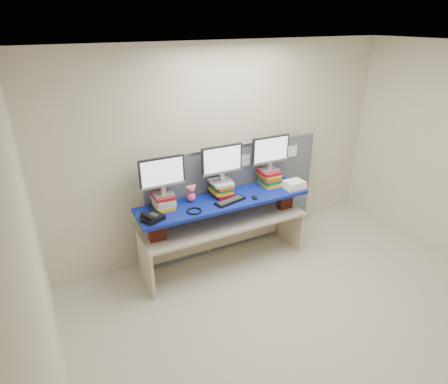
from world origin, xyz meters
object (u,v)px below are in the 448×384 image
desk (224,229)px  monitor_right (270,151)px  monitor_center (222,161)px  monitor_left (162,174)px  keyboard (230,201)px  blue_board (224,201)px  desk_phone (152,217)px

desk → monitor_right: monitor_right is taller
desk → monitor_center: 0.91m
desk → monitor_left: size_ratio=4.03×
monitor_center → keyboard: (-0.00, -0.22, -0.45)m
monitor_left → keyboard: (0.77, -0.24, -0.42)m
desk → blue_board: 0.42m
keyboard → desk_phone: size_ratio=1.55×
monitor_center → desk_phone: 1.11m
monitor_center → monitor_right: bearing=-0.0°
monitor_left → keyboard: monitor_left is taller
blue_board → monitor_center: 0.50m
blue_board → monitor_center: size_ratio=4.10×
monitor_left → desk_phone: (-0.23, -0.23, -0.40)m
monitor_center → keyboard: size_ratio=1.26×
blue_board → keyboard: size_ratio=5.17×
monitor_center → desk_phone: monitor_center is taller
monitor_right → keyboard: monitor_right is taller
monitor_left → monitor_center: 0.77m
blue_board → monitor_right: 0.90m
blue_board → desk_phone: size_ratio=8.01×
blue_board → desk_phone: (-0.97, -0.09, 0.05)m
monitor_right → desk_phone: monitor_right is taller
blue_board → monitor_left: monitor_left is taller
keyboard → desk_phone: bearing=167.8°
monitor_right → desk: bearing=-170.9°
monitor_left → monitor_center: monitor_center is taller
desk_phone → monitor_right: bearing=-15.9°
monitor_right → desk_phone: size_ratio=1.95×
monitor_left → monitor_right: (1.48, -0.04, 0.05)m
blue_board → keyboard: keyboard is taller
desk → monitor_right: 1.19m
monitor_left → blue_board: bearing=-9.1°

